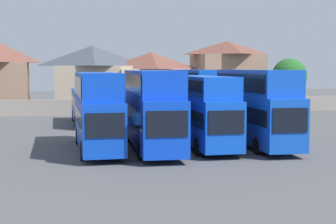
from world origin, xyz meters
name	(u,v)px	position (x,y,z in m)	size (l,w,h in m)	color
ground	(137,121)	(0.00, 18.00, 0.00)	(140.00, 140.00, 0.00)	#4C4C4F
depot_boundary_wall	(127,106)	(0.00, 25.77, 0.90)	(56.00, 0.50, 1.80)	gray
bus_1	(97,107)	(-5.29, 0.02, 2.83)	(2.59, 10.39, 5.04)	blue
bus_2	(152,105)	(-1.76, -0.11, 2.91)	(3.07, 11.99, 5.17)	blue
bus_3	(202,107)	(1.71, 0.05, 2.70)	(2.62, 10.30, 4.79)	blue
bus_4	(255,103)	(5.59, 0.31, 2.93)	(3.01, 12.15, 5.21)	blue
bus_5	(87,104)	(-5.09, 16.06, 1.89)	(2.71, 10.41, 3.30)	blue
bus_6	(121,104)	(-1.89, 15.39, 1.88)	(3.40, 11.62, 3.28)	blue
bus_7	(162,95)	(2.09, 15.65, 2.76)	(2.96, 10.32, 4.89)	#1941BC
bus_8	(194,93)	(5.39, 15.76, 2.91)	(2.96, 11.52, 5.18)	blue
house_terrace_centre	(93,77)	(-3.47, 32.75, 4.18)	(9.95, 7.11, 8.19)	tan
house_terrace_right	(151,80)	(3.97, 32.03, 3.77)	(8.87, 6.94, 7.38)	beige
house_terrace_far_right	(227,74)	(14.48, 32.52, 4.55)	(8.82, 7.99, 8.95)	#9E7A60
tree_left_of_lot	(289,76)	(19.34, 23.77, 4.37)	(4.19, 4.19, 6.50)	brown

